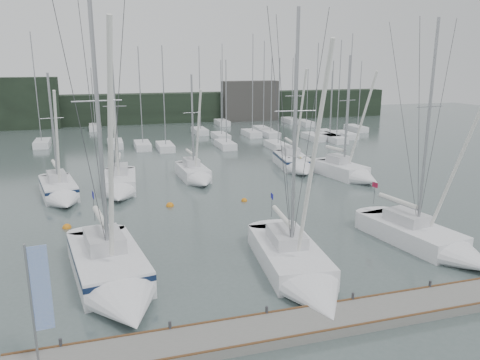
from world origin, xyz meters
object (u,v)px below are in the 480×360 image
(buoy_b, at_px, (244,201))
(sailboat_near_center, at_px, (301,273))
(sailboat_mid_b, at_px, (119,187))
(dock_banner, at_px, (38,296))
(sailboat_mid_c, at_px, (196,176))
(sailboat_near_left, at_px, (115,278))
(sailboat_mid_e, at_px, (351,173))
(sailboat_mid_a, at_px, (61,193))
(buoy_c, at_px, (67,228))
(sailboat_mid_d, at_px, (296,164))
(sailboat_near_right, at_px, (437,244))
(buoy_a, at_px, (170,206))

(buoy_b, bearing_deg, sailboat_near_center, -95.80)
(sailboat_mid_b, distance_m, dock_banner, 23.02)
(sailboat_near_center, bearing_deg, sailboat_mid_c, 98.33)
(sailboat_near_left, distance_m, sailboat_mid_e, 26.55)
(sailboat_mid_b, distance_m, sailboat_mid_c, 7.11)
(dock_banner, bearing_deg, buoy_b, 49.02)
(sailboat_mid_a, relative_size, buoy_b, 22.11)
(sailboat_near_left, xyz_separation_m, buoy_c, (-2.67, 9.73, -0.65))
(buoy_c, bearing_deg, sailboat_mid_a, 96.50)
(sailboat_mid_a, distance_m, dock_banner, 22.32)
(sailboat_mid_d, bearing_deg, buoy_b, -124.78)
(sailboat_near_center, relative_size, buoy_b, 29.62)
(sailboat_near_right, bearing_deg, sailboat_mid_e, 66.50)
(sailboat_mid_a, xyz_separation_m, sailboat_mid_b, (4.46, 0.46, 0.01))
(buoy_b, bearing_deg, sailboat_mid_a, 162.06)
(sailboat_mid_a, distance_m, sailboat_mid_d, 22.02)
(sailboat_mid_c, xyz_separation_m, buoy_c, (-10.47, -9.36, -0.53))
(sailboat_near_center, relative_size, sailboat_mid_d, 1.16)
(buoy_a, bearing_deg, sailboat_mid_e, 10.80)
(dock_banner, bearing_deg, sailboat_near_right, 8.56)
(sailboat_near_left, bearing_deg, sailboat_mid_c, 59.39)
(sailboat_mid_b, xyz_separation_m, buoy_b, (9.10, -4.85, -0.59))
(buoy_c, bearing_deg, buoy_a, 21.24)
(sailboat_mid_a, bearing_deg, sailboat_mid_e, -12.37)
(buoy_c, distance_m, dock_banner, 15.68)
(sailboat_near_center, relative_size, sailboat_mid_c, 1.39)
(buoy_a, distance_m, buoy_b, 5.70)
(sailboat_mid_a, bearing_deg, dock_banner, -98.09)
(buoy_c, bearing_deg, sailboat_mid_c, 41.82)
(sailboat_near_left, distance_m, buoy_b, 15.81)
(sailboat_mid_b, distance_m, buoy_c, 8.15)
(sailboat_mid_a, relative_size, sailboat_mid_e, 0.88)
(buoy_a, bearing_deg, sailboat_mid_a, 152.86)
(sailboat_mid_c, distance_m, sailboat_mid_e, 14.01)
(sailboat_mid_a, height_order, dock_banner, sailboat_mid_a)
(sailboat_near_center, relative_size, dock_banner, 3.11)
(sailboat_near_left, xyz_separation_m, sailboat_mid_e, (21.39, 15.73, -0.07))
(buoy_a, bearing_deg, sailboat_mid_b, 127.23)
(sailboat_mid_d, xyz_separation_m, sailboat_mid_e, (3.25, -5.12, -0.02))
(sailboat_near_left, relative_size, buoy_a, 25.06)
(sailboat_near_left, height_order, sailboat_mid_c, sailboat_near_left)
(buoy_b, relative_size, buoy_c, 0.83)
(sailboat_mid_e, height_order, buoy_c, sailboat_mid_e)
(sailboat_mid_a, distance_m, sailboat_mid_b, 4.48)
(dock_banner, bearing_deg, buoy_c, 85.02)
(sailboat_mid_a, xyz_separation_m, sailboat_mid_c, (11.24, 2.57, -0.05))
(sailboat_near_center, bearing_deg, sailboat_mid_a, 129.45)
(sailboat_mid_e, distance_m, buoy_c, 24.81)
(sailboat_mid_a, distance_m, buoy_a, 8.86)
(sailboat_near_center, xyz_separation_m, sailboat_mid_e, (12.69, 17.48, 0.07))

